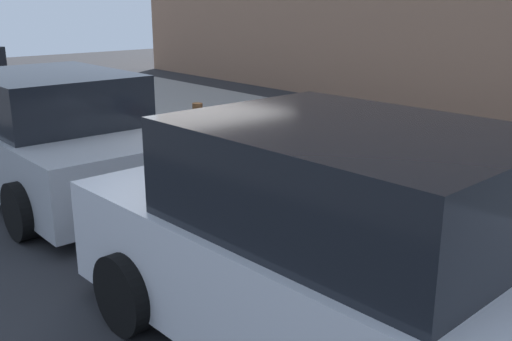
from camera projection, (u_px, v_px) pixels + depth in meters
name	position (u px, v px, depth m)	size (l,w,h in m)	color
ground_plane	(181.00, 173.00, 8.71)	(40.00, 40.00, 0.00)	#28282B
sidewalk_curb	(301.00, 142.00, 10.25)	(18.00, 5.00, 0.14)	gray
suitcase_navy_0	(437.00, 203.00, 6.00)	(0.44, 0.28, 0.96)	navy
suitcase_maroon_1	(399.00, 197.00, 6.36)	(0.38, 0.20, 0.60)	maroon
suitcase_teal_2	(369.00, 187.00, 6.75)	(0.43, 0.19, 0.57)	#0F606B
suitcase_black_3	(336.00, 176.00, 7.02)	(0.37, 0.24, 0.66)	black
suitcase_olive_4	(312.00, 166.00, 7.43)	(0.49, 0.26, 0.91)	#59601E
suitcase_red_5	(284.00, 159.00, 7.82)	(0.47, 0.29, 0.62)	red
suitcase_silver_6	(257.00, 153.00, 8.12)	(0.37, 0.21, 0.87)	#9EA0A8
fire_hydrant	(228.00, 136.00, 8.64)	(0.39, 0.21, 0.76)	#99999E
bollard_post	(198.00, 130.00, 8.94)	(0.16, 0.16, 0.83)	brown
parked_car_white_0	(346.00, 256.00, 3.99)	(4.46, 2.22, 1.71)	silver
parked_car_silver_1	(53.00, 137.00, 7.70)	(4.45, 2.16, 1.58)	#B2B5BA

